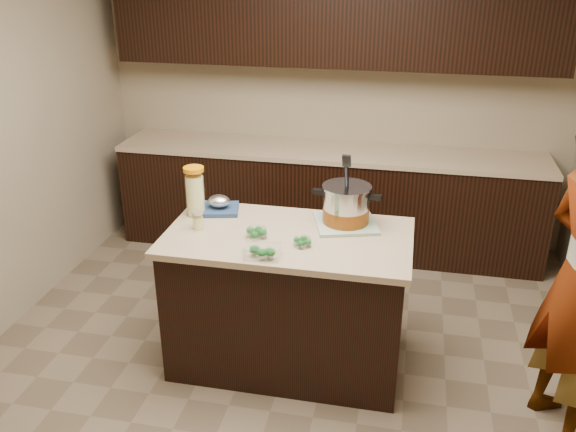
# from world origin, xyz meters

# --- Properties ---
(ground_plane) EXTENTS (4.00, 4.00, 0.00)m
(ground_plane) POSITION_xyz_m (0.00, 0.00, 0.00)
(ground_plane) COLOR brown
(ground_plane) RESTS_ON ground
(room_shell) EXTENTS (4.04, 4.04, 2.72)m
(room_shell) POSITION_xyz_m (0.00, 0.00, 1.71)
(room_shell) COLOR tan
(room_shell) RESTS_ON ground
(back_cabinets) EXTENTS (3.60, 0.63, 2.33)m
(back_cabinets) POSITION_xyz_m (0.00, 1.74, 0.94)
(back_cabinets) COLOR black
(back_cabinets) RESTS_ON ground
(island) EXTENTS (1.46, 0.81, 0.90)m
(island) POSITION_xyz_m (0.00, 0.00, 0.45)
(island) COLOR black
(island) RESTS_ON ground
(dish_towel) EXTENTS (0.45, 0.45, 0.02)m
(dish_towel) POSITION_xyz_m (0.32, 0.21, 0.91)
(dish_towel) COLOR #557851
(dish_towel) RESTS_ON island
(stock_pot) EXTENTS (0.42, 0.32, 0.42)m
(stock_pot) POSITION_xyz_m (0.32, 0.21, 1.02)
(stock_pot) COLOR #B7B7BC
(stock_pot) RESTS_ON dish_towel
(lemonade_pitcher) EXTENTS (0.14, 0.14, 0.31)m
(lemonade_pitcher) POSITION_xyz_m (-0.63, 0.18, 1.05)
(lemonade_pitcher) COLOR #E6E38C
(lemonade_pitcher) RESTS_ON island
(mason_jar) EXTENTS (0.09, 0.09, 0.12)m
(mason_jar) POSITION_xyz_m (-0.55, -0.03, 0.95)
(mason_jar) COLOR #E6E38C
(mason_jar) RESTS_ON island
(broccoli_tub_left) EXTENTS (0.16, 0.16, 0.06)m
(broccoli_tub_left) POSITION_xyz_m (-0.17, -0.08, 0.93)
(broccoli_tub_left) COLOR silver
(broccoli_tub_left) RESTS_ON island
(broccoli_tub_right) EXTENTS (0.14, 0.14, 0.05)m
(broccoli_tub_right) POSITION_xyz_m (0.11, -0.13, 0.92)
(broccoli_tub_right) COLOR silver
(broccoli_tub_right) RESTS_ON island
(broccoli_tub_rect) EXTENTS (0.20, 0.15, 0.07)m
(broccoli_tub_rect) POSITION_xyz_m (-0.08, -0.30, 0.93)
(broccoli_tub_rect) COLOR silver
(broccoli_tub_rect) RESTS_ON island
(blue_tray) EXTENTS (0.32, 0.28, 0.10)m
(blue_tray) POSITION_xyz_m (-0.51, 0.25, 0.94)
(blue_tray) COLOR navy
(blue_tray) RESTS_ON island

